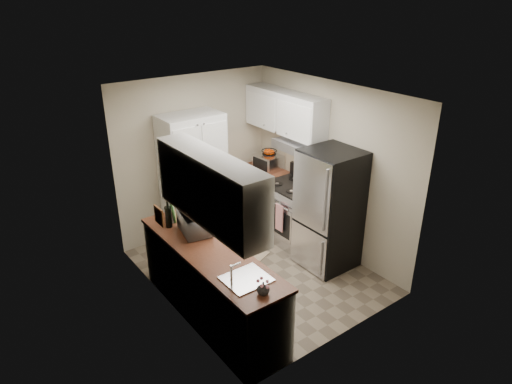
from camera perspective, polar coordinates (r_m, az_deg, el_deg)
ground at (r=6.49m, az=0.08°, el=-9.84°), size 3.20×3.20×0.00m
room_shell at (r=5.72m, az=0.01°, el=3.66°), size 2.64×3.24×2.52m
pantry_cabinet at (r=6.90m, az=-7.79°, el=1.55°), size 0.90×0.55×2.00m
base_cabinet_left at (r=5.50m, az=-5.63°, el=-11.46°), size 0.60×2.30×0.88m
countertop_left at (r=5.24m, az=-5.83°, el=-7.38°), size 0.63×2.33×0.04m
base_cabinet_right at (r=7.63m, az=0.70°, el=-0.54°), size 0.60×0.80×0.88m
countertop_right at (r=7.44m, az=0.72°, el=2.67°), size 0.63×0.83×0.04m
electric_range at (r=7.04m, az=4.55°, el=-2.49°), size 0.71×0.78×1.13m
refrigerator at (r=6.34m, az=9.15°, el=-2.16°), size 0.70×0.72×1.70m
microwave at (r=5.55m, az=-7.65°, el=-3.77°), size 0.41×0.53×0.26m
wine_bottle at (r=5.70m, az=-10.91°, el=-2.78°), size 0.09×0.09×0.34m
flower_vase at (r=4.49m, az=0.90°, el=-11.95°), size 0.17×0.17×0.13m
cutting_board at (r=5.89m, az=-10.42°, el=-1.79°), size 0.14×0.26×0.34m
toaster_oven at (r=7.42m, az=1.54°, el=3.77°), size 0.36×0.45×0.25m
fruit_basket at (r=7.39m, az=1.66°, el=5.12°), size 0.25×0.25×0.10m
kitchen_mat at (r=6.90m, az=-2.76°, el=-7.54°), size 0.86×1.06×0.01m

